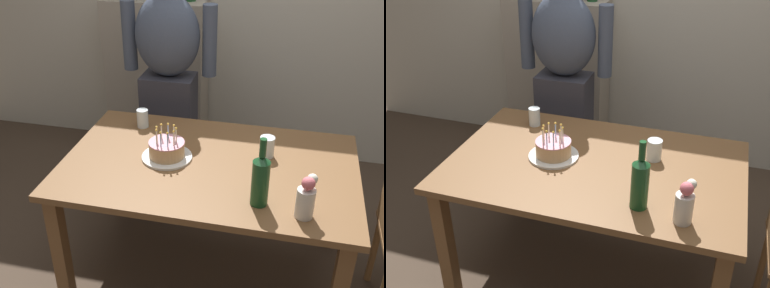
# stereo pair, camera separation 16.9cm
# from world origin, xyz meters

# --- Properties ---
(ground_plane) EXTENTS (10.00, 10.00, 0.00)m
(ground_plane) POSITION_xyz_m (0.00, 0.00, 0.00)
(ground_plane) COLOR #47382B
(dining_table) EXTENTS (1.50, 0.96, 0.74)m
(dining_table) POSITION_xyz_m (0.00, 0.00, 0.64)
(dining_table) COLOR brown
(dining_table) RESTS_ON ground_plane
(birthday_cake) EXTENTS (0.26, 0.26, 0.18)m
(birthday_cake) POSITION_xyz_m (-0.23, -0.00, 0.78)
(birthday_cake) COLOR white
(birthday_cake) RESTS_ON dining_table
(water_glass_near) EXTENTS (0.07, 0.07, 0.11)m
(water_glass_near) POSITION_xyz_m (-0.46, 0.31, 0.79)
(water_glass_near) COLOR silver
(water_glass_near) RESTS_ON dining_table
(water_glass_far) EXTENTS (0.08, 0.08, 0.11)m
(water_glass_far) POSITION_xyz_m (0.28, 0.14, 0.80)
(water_glass_far) COLOR silver
(water_glass_far) RESTS_ON dining_table
(wine_bottle) EXTENTS (0.08, 0.08, 0.33)m
(wine_bottle) POSITION_xyz_m (0.29, -0.29, 0.87)
(wine_bottle) COLOR #194723
(wine_bottle) RESTS_ON dining_table
(flower_vase) EXTENTS (0.08, 0.08, 0.20)m
(flower_vase) POSITION_xyz_m (0.49, -0.34, 0.84)
(flower_vase) COLOR silver
(flower_vase) RESTS_ON dining_table
(person_man_bearded) EXTENTS (0.61, 0.27, 1.66)m
(person_man_bearded) POSITION_xyz_m (-0.41, 0.70, 0.87)
(person_man_bearded) COLOR #33333D
(person_man_bearded) RESTS_ON ground_plane
(shelf_cabinet) EXTENTS (0.77, 0.30, 1.53)m
(shelf_cabinet) POSITION_xyz_m (-0.69, 1.33, 0.65)
(shelf_cabinet) COLOR #9E9384
(shelf_cabinet) RESTS_ON ground_plane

